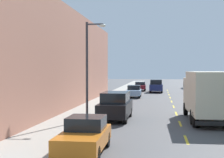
{
  "coord_description": "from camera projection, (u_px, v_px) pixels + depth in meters",
  "views": [
    {
      "loc": [
        -1.36,
        -10.05,
        3.52
      ],
      "look_at": [
        -6.26,
        24.94,
        2.49
      ],
      "focal_mm": 54.05,
      "sensor_mm": 36.0,
      "label": 1
    }
  ],
  "objects": [
    {
      "name": "parked_suv_red",
      "position": [
        198.0,
        86.0,
        49.62
      ],
      "size": [
        1.98,
        4.81,
        1.93
      ],
      "color": "#AD1E1E",
      "rests_on": "ground_plane"
    },
    {
      "name": "lane_centerline_dashes",
      "position": [
        173.0,
        104.0,
        34.11
      ],
      "size": [
        0.14,
        47.2,
        0.01
      ],
      "color": "yellow",
      "rests_on": "ground_plane"
    },
    {
      "name": "delivery_box_truck",
      "position": [
        207.0,
        93.0,
        22.52
      ],
      "size": [
        2.59,
        7.61,
        3.36
      ],
      "color": "beige",
      "rests_on": "ground_plane"
    },
    {
      "name": "parked_sedan_burgundy",
      "position": [
        140.0,
        86.0,
        55.2
      ],
      "size": [
        1.9,
        4.54,
        1.43
      ],
      "color": "maroon",
      "rests_on": "ground_plane"
    },
    {
      "name": "moving_navy_sedan",
      "position": [
        156.0,
        86.0,
        51.26
      ],
      "size": [
        1.95,
        4.8,
        1.93
      ],
      "color": "navy",
      "rests_on": "ground_plane"
    },
    {
      "name": "parked_hatchback_forest",
      "position": [
        213.0,
        96.0,
        35.3
      ],
      "size": [
        1.84,
        4.04,
        1.5
      ],
      "color": "#194C28",
      "rests_on": "ground_plane"
    },
    {
      "name": "parked_suv_black",
      "position": [
        115.0,
        106.0,
        23.41
      ],
      "size": [
        2.01,
        4.82,
        1.93
      ],
      "color": "black",
      "rests_on": "ground_plane"
    },
    {
      "name": "parked_hatchback_orange",
      "position": [
        85.0,
        135.0,
        14.07
      ],
      "size": [
        1.78,
        4.02,
        1.5
      ],
      "color": "orange",
      "rests_on": "ground_plane"
    },
    {
      "name": "parked_sedan_white",
      "position": [
        205.0,
        92.0,
        41.31
      ],
      "size": [
        1.84,
        4.52,
        1.43
      ],
      "color": "silver",
      "rests_on": "ground_plane"
    },
    {
      "name": "street_lamp",
      "position": [
        89.0,
        63.0,
        22.28
      ],
      "size": [
        1.35,
        0.28,
        6.5
      ],
      "color": "#38383D",
      "rests_on": "sidewalk_left"
    },
    {
      "name": "parked_suv_charcoal",
      "position": [
        190.0,
        83.0,
        61.75
      ],
      "size": [
        2.07,
        4.85,
        1.93
      ],
      "color": "#333338",
      "rests_on": "ground_plane"
    },
    {
      "name": "parked_hatchback_sky",
      "position": [
        134.0,
        91.0,
        42.04
      ],
      "size": [
        1.79,
        4.02,
        1.5
      ],
      "color": "#7A9EC6",
      "rests_on": "ground_plane"
    },
    {
      "name": "ground_plane",
      "position": [
        171.0,
        99.0,
        39.56
      ],
      "size": [
        160.0,
        160.0,
        0.0
      ],
      "primitive_type": "plane",
      "color": "#4C4C4F"
    },
    {
      "name": "sidewalk_left",
      "position": [
        108.0,
        99.0,
        38.56
      ],
      "size": [
        3.2,
        120.0,
        0.14
      ],
      "primitive_type": "cube",
      "color": "#A39E93",
      "rests_on": "ground_plane"
    },
    {
      "name": "apartment_block_opposite",
      "position": [
        26.0,
        60.0,
        31.43
      ],
      "size": [
        10.0,
        36.0,
        8.72
      ],
      "primitive_type": "cube",
      "color": "#B27560",
      "rests_on": "ground_plane"
    }
  ]
}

